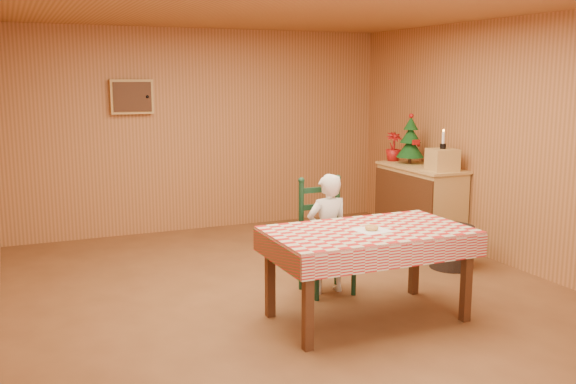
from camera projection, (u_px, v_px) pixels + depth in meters
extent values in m
plane|color=brown|center=(297.00, 297.00, 5.88)|extent=(6.00, 6.00, 0.00)
cube|color=#B27340|center=(202.00, 131.00, 8.36)|extent=(5.00, 0.10, 2.60)
cube|color=#B27340|center=(517.00, 145.00, 6.64)|extent=(0.10, 6.00, 2.60)
cube|color=#AC7540|center=(297.00, 4.00, 5.42)|extent=(5.00, 6.00, 0.10)
cube|color=tan|center=(132.00, 97.00, 7.87)|extent=(0.52, 0.08, 0.42)
cube|color=#4B2814|center=(132.00, 97.00, 7.83)|extent=(0.46, 0.02, 0.36)
sphere|color=black|center=(147.00, 97.00, 7.89)|extent=(0.04, 0.04, 0.04)
cube|color=#4B2814|center=(368.00, 235.00, 5.24)|extent=(1.60, 0.90, 0.06)
cube|color=#4B2814|center=(308.00, 306.00, 4.69)|extent=(0.07, 0.07, 0.69)
cube|color=#4B2814|center=(466.00, 281.00, 5.26)|extent=(0.07, 0.07, 0.69)
cube|color=#4B2814|center=(270.00, 277.00, 5.36)|extent=(0.07, 0.07, 0.69)
cube|color=#4B2814|center=(414.00, 258.00, 5.93)|extent=(0.07, 0.07, 0.69)
cube|color=#AD1A17|center=(368.00, 230.00, 5.24)|extent=(1.64, 0.94, 0.02)
cube|color=#AD1A17|center=(400.00, 257.00, 4.83)|extent=(1.64, 0.02, 0.18)
cube|color=#AD1A17|center=(341.00, 230.00, 5.68)|extent=(1.64, 0.02, 0.18)
cube|color=#2E5C2A|center=(276.00, 253.00, 4.93)|extent=(0.02, 0.94, 0.18)
cube|color=#2E5C2A|center=(450.00, 232.00, 5.58)|extent=(0.02, 0.94, 0.18)
cube|color=black|center=(327.00, 248.00, 5.95)|extent=(0.44, 0.40, 0.04)
cylinder|color=black|center=(317.00, 279.00, 5.77)|extent=(0.04, 0.04, 0.41)
cylinder|color=black|center=(354.00, 274.00, 5.92)|extent=(0.04, 0.04, 0.41)
cylinder|color=black|center=(301.00, 268.00, 6.07)|extent=(0.04, 0.04, 0.41)
cylinder|color=black|center=(337.00, 264.00, 6.22)|extent=(0.04, 0.04, 0.41)
cylinder|color=black|center=(301.00, 212.00, 5.98)|extent=(0.05, 0.05, 0.60)
sphere|color=black|center=(301.00, 180.00, 5.92)|extent=(0.06, 0.06, 0.06)
cylinder|color=black|center=(337.00, 209.00, 6.12)|extent=(0.05, 0.05, 0.60)
sphere|color=black|center=(338.00, 178.00, 6.07)|extent=(0.06, 0.06, 0.06)
cube|color=black|center=(319.00, 223.00, 6.07)|extent=(0.38, 0.03, 0.05)
cube|color=black|center=(320.00, 206.00, 6.04)|extent=(0.38, 0.03, 0.05)
cube|color=black|center=(320.00, 190.00, 6.01)|extent=(0.38, 0.03, 0.05)
imported|color=silver|center=(327.00, 234.00, 5.93)|extent=(0.41, 0.27, 1.12)
cube|color=white|center=(372.00, 230.00, 5.19)|extent=(0.30, 0.30, 0.00)
torus|color=#D89D4D|center=(372.00, 228.00, 5.19)|extent=(0.13, 0.13, 0.04)
cube|color=tan|center=(420.00, 205.00, 7.82)|extent=(0.50, 1.20, 0.90)
cube|color=tan|center=(421.00, 167.00, 7.74)|extent=(0.54, 1.24, 0.03)
cube|color=#4B2814|center=(402.00, 207.00, 7.72)|extent=(0.02, 1.20, 0.80)
cube|color=tan|center=(442.00, 160.00, 7.35)|extent=(0.33, 0.33, 0.25)
cylinder|color=#4B2814|center=(410.00, 160.00, 7.96)|extent=(0.04, 0.04, 0.08)
cone|color=#0C3510|center=(410.00, 147.00, 7.93)|extent=(0.34, 0.34, 0.24)
cone|color=#0C3510|center=(411.00, 135.00, 7.90)|extent=(0.26, 0.26, 0.20)
cone|color=#0C3510|center=(411.00, 123.00, 7.87)|extent=(0.18, 0.18, 0.16)
sphere|color=#9B100E|center=(411.00, 116.00, 7.86)|extent=(0.06, 0.06, 0.06)
cube|color=#9B100E|center=(416.00, 142.00, 7.77)|extent=(0.10, 0.02, 0.06)
sphere|color=#9B100E|center=(419.00, 145.00, 7.90)|extent=(0.04, 0.04, 0.04)
sphere|color=#9B100E|center=(403.00, 139.00, 7.93)|extent=(0.04, 0.04, 0.04)
sphere|color=#9B100E|center=(409.00, 131.00, 7.99)|extent=(0.04, 0.04, 0.04)
imported|color=#9B100E|center=(393.00, 147.00, 8.18)|extent=(0.23, 0.23, 0.37)
cylinder|color=black|center=(443.00, 146.00, 7.33)|extent=(0.07, 0.07, 0.06)
cylinder|color=white|center=(443.00, 138.00, 7.31)|extent=(0.03, 0.03, 0.14)
sphere|color=orange|center=(444.00, 130.00, 7.29)|extent=(0.02, 0.02, 0.02)
cylinder|color=black|center=(452.00, 247.00, 6.76)|extent=(0.55, 0.55, 0.45)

